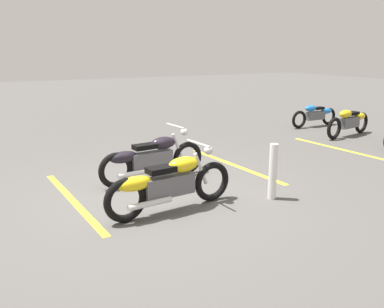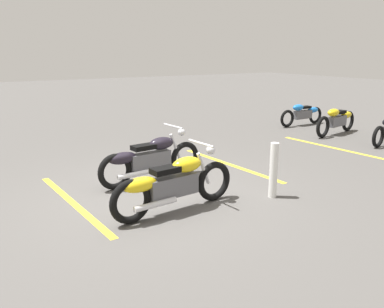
{
  "view_description": "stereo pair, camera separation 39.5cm",
  "coord_description": "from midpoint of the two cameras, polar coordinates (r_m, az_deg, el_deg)",
  "views": [
    {
      "loc": [
        -2.57,
        -6.05,
        2.43
      ],
      "look_at": [
        0.72,
        0.0,
        0.65
      ],
      "focal_mm": 37.18,
      "sensor_mm": 36.0,
      "label": 1
    },
    {
      "loc": [
        -2.91,
        -5.85,
        2.43
      ],
      "look_at": [
        0.72,
        0.0,
        0.65
      ],
      "focal_mm": 37.18,
      "sensor_mm": 36.0,
      "label": 2
    }
  ],
  "objects": [
    {
      "name": "ground_plane",
      "position": [
        6.98,
        -3.57,
        -5.89
      ],
      "size": [
        60.0,
        60.0,
        0.0
      ],
      "primitive_type": "plane",
      "color": "#514F4C"
    },
    {
      "name": "motorcycle_row_far_right",
      "position": [
        13.91,
        18.11,
        5.39
      ],
      "size": [
        1.92,
        0.24,
        0.72
      ],
      "rotation": [
        0.0,
        0.0,
        3.15
      ],
      "color": "black",
      "rests_on": "ground"
    },
    {
      "name": "motorcycle_row_right",
      "position": [
        12.68,
        22.54,
        4.35
      ],
      "size": [
        2.09,
        0.5,
        0.79
      ],
      "rotation": [
        0.0,
        0.0,
        3.32
      ],
      "color": "black",
      "rests_on": "ground"
    },
    {
      "name": "parking_stripe_mid",
      "position": [
        8.81,
        7.34,
        -1.6
      ],
      "size": [
        0.33,
        3.2,
        0.01
      ],
      "primitive_type": "cube",
      "rotation": [
        0.0,
        0.0,
        1.64
      ],
      "color": "yellow",
      "rests_on": "ground"
    },
    {
      "name": "motorcycle_bright_foreground",
      "position": [
        6.13,
        -1.56,
        -4.23
      ],
      "size": [
        2.23,
        0.62,
        1.04
      ],
      "rotation": [
        0.0,
        0.0,
        0.09
      ],
      "color": "black",
      "rests_on": "ground"
    },
    {
      "name": "parking_stripe_far",
      "position": [
        10.87,
        21.87,
        0.55
      ],
      "size": [
        0.33,
        3.2,
        0.01
      ],
      "primitive_type": "cube",
      "rotation": [
        0.0,
        0.0,
        1.64
      ],
      "color": "yellow",
      "rests_on": "ground"
    },
    {
      "name": "motorcycle_dark_foreground",
      "position": [
        7.59,
        -4.43,
        -0.57
      ],
      "size": [
        2.23,
        0.62,
        1.04
      ],
      "rotation": [
        0.0,
        0.0,
        0.1
      ],
      "color": "black",
      "rests_on": "ground"
    },
    {
      "name": "parking_stripe_near",
      "position": [
        6.94,
        -15.17,
        -6.48
      ],
      "size": [
        0.33,
        3.2,
        0.01
      ],
      "primitive_type": "cube",
      "rotation": [
        0.0,
        0.0,
        1.64
      ],
      "color": "yellow",
      "rests_on": "ground"
    },
    {
      "name": "bollard_post",
      "position": [
        6.83,
        13.16,
        -2.5
      ],
      "size": [
        0.14,
        0.14,
        0.95
      ],
      "primitive_type": "cylinder",
      "color": "white",
      "rests_on": "ground"
    }
  ]
}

